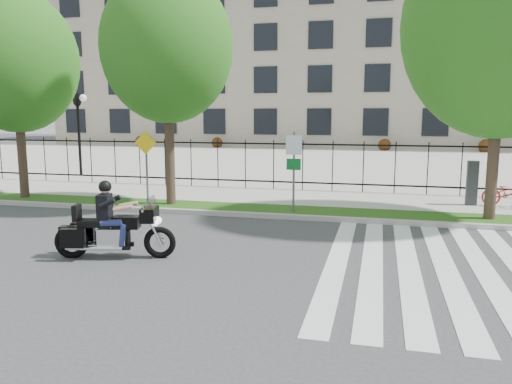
# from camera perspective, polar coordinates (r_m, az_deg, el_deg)

# --- Properties ---
(ground) EXTENTS (120.00, 120.00, 0.00)m
(ground) POSITION_cam_1_polar(r_m,az_deg,el_deg) (11.57, -1.75, -7.14)
(ground) COLOR #363639
(ground) RESTS_ON ground
(curb) EXTENTS (60.00, 0.20, 0.15)m
(curb) POSITION_cam_1_polar(r_m,az_deg,el_deg) (15.42, 2.40, -2.78)
(curb) COLOR #A6A39C
(curb) RESTS_ON ground
(grass_verge) EXTENTS (60.00, 1.50, 0.15)m
(grass_verge) POSITION_cam_1_polar(r_m,az_deg,el_deg) (16.24, 3.01, -2.19)
(grass_verge) COLOR #1F4711
(grass_verge) RESTS_ON ground
(sidewalk) EXTENTS (60.00, 3.50, 0.15)m
(sidewalk) POSITION_cam_1_polar(r_m,az_deg,el_deg) (18.66, 4.49, -0.75)
(sidewalk) COLOR #A7A49C
(sidewalk) RESTS_ON ground
(plaza) EXTENTS (80.00, 34.00, 0.10)m
(plaza) POSITION_cam_1_polar(r_m,az_deg,el_deg) (35.96, 9.18, 3.77)
(plaza) COLOR #A7A49C
(plaza) RESTS_ON ground
(crosswalk_stripes) EXTENTS (5.70, 8.00, 0.01)m
(crosswalk_stripes) POSITION_cam_1_polar(r_m,az_deg,el_deg) (11.30, 22.77, -8.21)
(crosswalk_stripes) COLOR silver
(crosswalk_stripes) RESTS_ON ground
(iron_fence) EXTENTS (30.00, 0.06, 2.00)m
(iron_fence) POSITION_cam_1_polar(r_m,az_deg,el_deg) (20.23, 5.35, 3.06)
(iron_fence) COLOR black
(iron_fence) RESTS_ON sidewalk
(office_building) EXTENTS (60.00, 21.90, 20.15)m
(office_building) POSITION_cam_1_polar(r_m,az_deg,el_deg) (56.10, 11.28, 15.67)
(office_building) COLOR gray
(office_building) RESTS_ON ground
(lamp_post_left) EXTENTS (1.06, 0.70, 4.25)m
(lamp_post_left) POSITION_cam_1_polar(r_m,az_deg,el_deg) (27.23, -19.69, 8.41)
(lamp_post_left) COLOR black
(lamp_post_left) RESTS_ON ground
(street_tree_0) EXTENTS (4.40, 4.40, 7.43)m
(street_tree_0) POSITION_cam_1_polar(r_m,az_deg,el_deg) (20.28, -25.80, 13.25)
(street_tree_0) COLOR #3C2A20
(street_tree_0) RESTS_ON grass_verge
(street_tree_1) EXTENTS (4.33, 4.33, 7.71)m
(street_tree_1) POSITION_cam_1_polar(r_m,az_deg,el_deg) (17.24, -10.13, 15.96)
(street_tree_1) COLOR #3C2A20
(street_tree_1) RESTS_ON grass_verge
(street_tree_2) EXTENTS (5.53, 5.53, 8.69)m
(street_tree_2) POSITION_cam_1_polar(r_m,az_deg,el_deg) (16.15, 26.39, 16.77)
(street_tree_2) COLOR #3C2A20
(street_tree_2) RESTS_ON grass_verge
(sign_pole_regulatory) EXTENTS (0.50, 0.09, 2.50)m
(sign_pole_regulatory) POSITION_cam_1_polar(r_m,az_deg,el_deg) (15.56, 4.34, 3.51)
(sign_pole_regulatory) COLOR #59595B
(sign_pole_regulatory) RESTS_ON grass_verge
(sign_pole_warning) EXTENTS (0.78, 0.09, 2.49)m
(sign_pole_warning) POSITION_cam_1_polar(r_m,az_deg,el_deg) (17.14, -12.44, 3.82)
(sign_pole_warning) COLOR #59595B
(sign_pole_warning) RESTS_ON grass_verge
(motorcycle_rider) EXTENTS (2.70, 1.13, 2.11)m
(motorcycle_rider) POSITION_cam_1_polar(r_m,az_deg,el_deg) (11.58, -15.95, -3.88)
(motorcycle_rider) COLOR black
(motorcycle_rider) RESTS_ON ground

